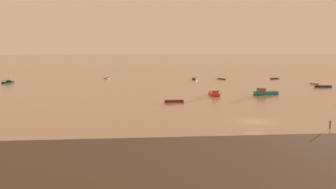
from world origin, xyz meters
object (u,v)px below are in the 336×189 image
(rowboat_moored_1, at_px, (222,79))
(rowboat_moored_5, at_px, (315,83))
(sailboat_moored_1, at_px, (8,83))
(rowboat_moored_2, at_px, (107,78))
(rowboat_moored_6, at_px, (174,102))
(motorboat_moored_1, at_px, (215,94))
(rowboat_moored_7, at_px, (195,79))
(rowboat_moored_3, at_px, (323,86))
(motorboat_moored_0, at_px, (262,93))
(rowboat_moored_0, at_px, (275,79))
(mooring_post_left, at_px, (330,124))

(rowboat_moored_1, relative_size, rowboat_moored_5, 1.02)
(sailboat_moored_1, xyz_separation_m, rowboat_moored_5, (85.76, -10.82, -0.03))
(rowboat_moored_2, height_order, rowboat_moored_6, rowboat_moored_6)
(motorboat_moored_1, bearing_deg, rowboat_moored_7, 179.32)
(rowboat_moored_1, relative_size, rowboat_moored_6, 1.13)
(rowboat_moored_2, xyz_separation_m, rowboat_moored_3, (56.83, -31.69, 0.06))
(rowboat_moored_3, xyz_separation_m, sailboat_moored_1, (-84.13, 19.09, 0.01))
(rowboat_moored_1, bearing_deg, motorboat_moored_1, 141.48)
(rowboat_moored_5, bearing_deg, rowboat_moored_1, -133.71)
(rowboat_moored_3, relative_size, rowboat_moored_6, 1.24)
(rowboat_moored_3, bearing_deg, rowboat_moored_6, 40.39)
(motorboat_moored_1, bearing_deg, rowboat_moored_3, 117.08)
(motorboat_moored_0, bearing_deg, rowboat_moored_0, -129.58)
(rowboat_moored_1, relative_size, rowboat_moored_3, 0.91)
(rowboat_moored_1, distance_m, rowboat_moored_6, 54.08)
(rowboat_moored_3, distance_m, sailboat_moored_1, 86.27)
(rowboat_moored_3, height_order, motorboat_moored_0, motorboat_moored_0)
(rowboat_moored_2, bearing_deg, rowboat_moored_5, -86.10)
(rowboat_moored_5, bearing_deg, sailboat_moored_1, -101.36)
(rowboat_moored_7, bearing_deg, rowboat_moored_6, -175.28)
(motorboat_moored_0, height_order, motorboat_moored_1, motorboat_moored_0)
(rowboat_moored_6, bearing_deg, motorboat_moored_0, -157.47)
(motorboat_moored_1, relative_size, mooring_post_left, 4.41)
(rowboat_moored_3, bearing_deg, rowboat_moored_7, -30.79)
(rowboat_moored_1, xyz_separation_m, sailboat_moored_1, (-63.67, -7.41, 0.03))
(rowboat_moored_6, relative_size, motorboat_moored_1, 0.73)
(rowboat_moored_3, bearing_deg, rowboat_moored_5, -90.20)
(rowboat_moored_5, height_order, rowboat_moored_7, rowboat_moored_5)
(rowboat_moored_7, relative_size, mooring_post_left, 3.60)
(rowboat_moored_2, bearing_deg, rowboat_moored_7, -75.67)
(rowboat_moored_0, distance_m, rowboat_moored_1, 16.94)
(sailboat_moored_1, distance_m, rowboat_moored_7, 55.33)
(rowboat_moored_7, bearing_deg, rowboat_moored_2, 97.13)
(sailboat_moored_1, relative_size, rowboat_moored_7, 1.12)
(rowboat_moored_2, bearing_deg, motorboat_moored_0, -116.11)
(mooring_post_left, bearing_deg, rowboat_moored_6, 124.70)
(rowboat_moored_0, relative_size, rowboat_moored_5, 0.86)
(rowboat_moored_2, relative_size, rowboat_moored_5, 0.79)
(rowboat_moored_2, relative_size, mooring_post_left, 2.85)
(motorboat_moored_0, distance_m, rowboat_moored_6, 22.52)
(sailboat_moored_1, relative_size, rowboat_moored_6, 1.25)
(mooring_post_left, bearing_deg, sailboat_moored_1, 131.61)
(motorboat_moored_0, distance_m, rowboat_moored_5, 31.70)
(rowboat_moored_0, relative_size, rowboat_moored_6, 0.95)
(rowboat_moored_1, height_order, motorboat_moored_0, motorboat_moored_0)
(rowboat_moored_2, height_order, rowboat_moored_3, rowboat_moored_3)
(rowboat_moored_0, bearing_deg, rowboat_moored_5, -92.55)
(rowboat_moored_1, bearing_deg, rowboat_moored_5, -152.82)
(rowboat_moored_0, height_order, rowboat_moored_5, rowboat_moored_5)
(rowboat_moored_7, distance_m, mooring_post_left, 75.28)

